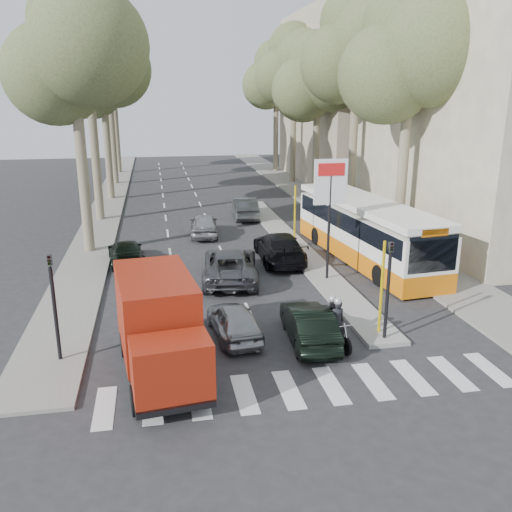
# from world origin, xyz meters

# --- Properties ---
(ground) EXTENTS (120.00, 120.00, 0.00)m
(ground) POSITION_xyz_m (0.00, 0.00, 0.00)
(ground) COLOR #28282B
(ground) RESTS_ON ground
(sidewalk_right) EXTENTS (3.20, 70.00, 0.12)m
(sidewalk_right) POSITION_xyz_m (8.60, 25.00, 0.06)
(sidewalk_right) COLOR gray
(sidewalk_right) RESTS_ON ground
(median_left) EXTENTS (2.40, 64.00, 0.12)m
(median_left) POSITION_xyz_m (-8.00, 28.00, 0.06)
(median_left) COLOR gray
(median_left) RESTS_ON ground
(traffic_island) EXTENTS (1.50, 26.00, 0.16)m
(traffic_island) POSITION_xyz_m (3.25, 11.00, 0.08)
(traffic_island) COLOR gray
(traffic_island) RESTS_ON ground
(building_near) EXTENTS (11.00, 18.00, 18.00)m
(building_near) POSITION_xyz_m (15.50, 12.00, 9.00)
(building_near) COLOR beige
(building_near) RESTS_ON ground
(building_far) EXTENTS (11.00, 20.00, 16.00)m
(building_far) POSITION_xyz_m (15.50, 34.00, 8.00)
(building_far) COLOR #B7A88E
(building_far) RESTS_ON ground
(billboard) EXTENTS (1.50, 12.10, 5.60)m
(billboard) POSITION_xyz_m (3.25, 5.00, 3.70)
(billboard) COLOR yellow
(billboard) RESTS_ON ground
(traffic_light_island) EXTENTS (0.16, 0.41, 3.60)m
(traffic_light_island) POSITION_xyz_m (3.25, -1.50, 2.49)
(traffic_light_island) COLOR black
(traffic_light_island) RESTS_ON ground
(traffic_light_left) EXTENTS (0.16, 0.41, 3.60)m
(traffic_light_left) POSITION_xyz_m (-7.60, -1.00, 2.49)
(traffic_light_left) COLOR black
(traffic_light_left) RESTS_ON ground
(tree_l_a) EXTENTS (7.40, 7.20, 14.10)m
(tree_l_a) POSITION_xyz_m (-7.87, 12.11, 10.38)
(tree_l_a) COLOR #6B604C
(tree_l_a) RESTS_ON ground
(tree_l_b) EXTENTS (7.40, 7.20, 14.88)m
(tree_l_b) POSITION_xyz_m (-7.97, 20.11, 11.07)
(tree_l_b) COLOR #6B604C
(tree_l_b) RESTS_ON ground
(tree_l_c) EXTENTS (7.40, 7.20, 13.71)m
(tree_l_c) POSITION_xyz_m (-7.77, 28.11, 10.04)
(tree_l_c) COLOR #6B604C
(tree_l_c) RESTS_ON ground
(tree_l_d) EXTENTS (7.40, 7.20, 15.66)m
(tree_l_d) POSITION_xyz_m (-7.87, 36.11, 11.76)
(tree_l_d) COLOR #6B604C
(tree_l_d) RESTS_ON ground
(tree_l_e) EXTENTS (7.40, 7.20, 14.49)m
(tree_l_e) POSITION_xyz_m (-7.97, 44.11, 10.73)
(tree_l_e) COLOR #6B604C
(tree_l_e) RESTS_ON ground
(tree_r_a) EXTENTS (7.40, 7.20, 14.10)m
(tree_r_a) POSITION_xyz_m (9.13, 10.11, 10.38)
(tree_r_a) COLOR #6B604C
(tree_r_a) RESTS_ON ground
(tree_r_b) EXTENTS (7.40, 7.20, 15.27)m
(tree_r_b) POSITION_xyz_m (9.23, 18.11, 11.42)
(tree_r_b) COLOR #6B604C
(tree_r_b) RESTS_ON ground
(tree_r_c) EXTENTS (7.40, 7.20, 13.32)m
(tree_r_c) POSITION_xyz_m (9.03, 26.11, 9.69)
(tree_r_c) COLOR #6B604C
(tree_r_c) RESTS_ON ground
(tree_r_d) EXTENTS (7.40, 7.20, 14.88)m
(tree_r_d) POSITION_xyz_m (9.13, 34.11, 11.07)
(tree_r_d) COLOR #6B604C
(tree_r_d) RESTS_ON ground
(tree_r_e) EXTENTS (7.40, 7.20, 14.10)m
(tree_r_e) POSITION_xyz_m (9.23, 42.11, 10.38)
(tree_r_e) COLOR #6B604C
(tree_r_e) RESTS_ON ground
(silver_hatchback) EXTENTS (1.80, 3.72, 1.22)m
(silver_hatchback) POSITION_xyz_m (-1.83, -0.12, 0.61)
(silver_hatchback) COLOR #9EA0A6
(silver_hatchback) RESTS_ON ground
(dark_hatchback) EXTENTS (1.61, 4.06, 1.31)m
(dark_hatchback) POSITION_xyz_m (0.66, -1.00, 0.66)
(dark_hatchback) COLOR black
(dark_hatchback) RESTS_ON ground
(queue_car_a) EXTENTS (3.13, 5.57, 1.47)m
(queue_car_a) POSITION_xyz_m (-1.10, 6.00, 0.74)
(queue_car_a) COLOR #47484E
(queue_car_a) RESTS_ON ground
(queue_car_b) EXTENTS (2.23, 5.22, 1.50)m
(queue_car_b) POSITION_xyz_m (1.80, 8.49, 0.75)
(queue_car_b) COLOR black
(queue_car_b) RESTS_ON ground
(queue_car_c) EXTENTS (1.89, 4.15, 1.38)m
(queue_car_c) POSITION_xyz_m (-1.52, 14.47, 0.69)
(queue_car_c) COLOR #9B9CA2
(queue_car_c) RESTS_ON ground
(queue_car_d) EXTENTS (1.80, 4.49, 1.45)m
(queue_car_d) POSITION_xyz_m (1.75, 18.89, 0.73)
(queue_car_d) COLOR #4A4D51
(queue_car_d) RESTS_ON ground
(queue_car_e) EXTENTS (2.14, 4.28, 1.20)m
(queue_car_e) POSITION_xyz_m (-5.94, 9.50, 0.60)
(queue_car_e) COLOR black
(queue_car_e) RESTS_ON ground
(red_truck) EXTENTS (2.78, 5.86, 3.01)m
(red_truck) POSITION_xyz_m (-4.43, -2.31, 1.59)
(red_truck) COLOR black
(red_truck) RESTS_ON ground
(city_bus) EXTENTS (3.73, 12.12, 3.14)m
(city_bus) POSITION_xyz_m (6.20, 7.90, 1.66)
(city_bus) COLOR orange
(city_bus) RESTS_ON ground
(motorcycle) EXTENTS (0.84, 2.06, 1.76)m
(motorcycle) POSITION_xyz_m (1.47, -1.28, 0.80)
(motorcycle) COLOR black
(motorcycle) RESTS_ON ground
(pedestrian_near) EXTENTS (1.07, 1.13, 1.78)m
(pedestrian_near) POSITION_xyz_m (7.85, 7.50, 1.01)
(pedestrian_near) COLOR #3B2E45
(pedestrian_near) RESTS_ON sidewalk_right
(pedestrian_far) EXTENTS (1.31, 1.15, 1.89)m
(pedestrian_far) POSITION_xyz_m (10.00, 8.95, 1.07)
(pedestrian_far) COLOR #6F5D53
(pedestrian_far) RESTS_ON sidewalk_right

